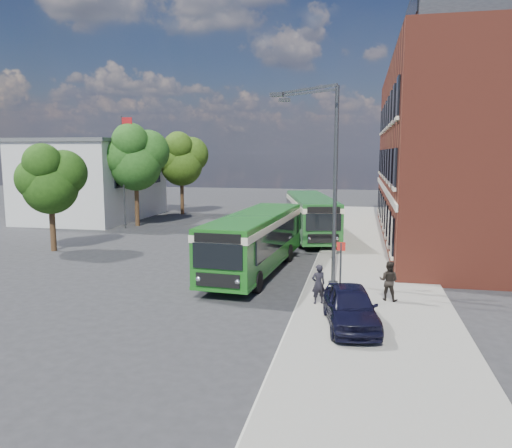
% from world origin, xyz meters
% --- Properties ---
extents(ground, '(120.00, 120.00, 0.00)m').
position_xyz_m(ground, '(0.00, 0.00, 0.00)').
color(ground, '#27272A').
rests_on(ground, ground).
extents(pavement, '(6.00, 48.00, 0.15)m').
position_xyz_m(pavement, '(7.00, 8.00, 0.07)').
color(pavement, gray).
rests_on(pavement, ground).
extents(kerb_line, '(0.12, 48.00, 0.01)m').
position_xyz_m(kerb_line, '(3.95, 8.00, 0.01)').
color(kerb_line, beige).
rests_on(kerb_line, ground).
extents(brick_office, '(12.10, 26.00, 14.20)m').
position_xyz_m(brick_office, '(14.00, 12.00, 6.97)').
color(brick_office, maroon).
rests_on(brick_office, ground).
extents(white_building, '(9.40, 13.40, 7.30)m').
position_xyz_m(white_building, '(-18.00, 18.00, 3.66)').
color(white_building, silver).
rests_on(white_building, ground).
extents(flagpole, '(0.95, 0.10, 9.00)m').
position_xyz_m(flagpole, '(-12.45, 13.00, 4.94)').
color(flagpole, '#37393C').
rests_on(flagpole, ground).
extents(street_lamp, '(2.96, 2.38, 9.00)m').
position_xyz_m(street_lamp, '(4.84, -2.00, 4.79)').
color(street_lamp, '#37393C').
rests_on(street_lamp, ground).
extents(bus_stop_sign, '(0.35, 0.08, 2.52)m').
position_xyz_m(bus_stop_sign, '(5.60, -4.20, 1.51)').
color(bus_stop_sign, '#37393C').
rests_on(bus_stop_sign, ground).
extents(bus_front, '(3.32, 11.48, 3.02)m').
position_xyz_m(bus_front, '(1.08, 0.31, 1.83)').
color(bus_front, '#1A5D19').
rests_on(bus_front, ground).
extents(bus_rear, '(5.10, 11.75, 3.02)m').
position_xyz_m(bus_rear, '(2.86, 11.26, 1.83)').
color(bus_rear, '#1D5921').
rests_on(bus_rear, ground).
extents(parked_car, '(2.33, 4.39, 1.42)m').
position_xyz_m(parked_car, '(6.09, -7.42, 0.86)').
color(parked_car, black).
rests_on(parked_car, pavement).
extents(pedestrian_a, '(0.69, 0.60, 1.60)m').
position_xyz_m(pedestrian_a, '(4.78, -5.01, 0.95)').
color(pedestrian_a, black).
rests_on(pedestrian_a, pavement).
extents(pedestrian_b, '(0.94, 0.82, 1.62)m').
position_xyz_m(pedestrian_b, '(7.54, -3.96, 0.96)').
color(pedestrian_b, black).
rests_on(pedestrian_b, pavement).
extents(tree_left, '(3.96, 3.77, 6.69)m').
position_xyz_m(tree_left, '(-12.42, 3.12, 4.54)').
color(tree_left, '#382614').
rests_on(tree_left, ground).
extents(tree_mid, '(5.04, 4.80, 8.52)m').
position_xyz_m(tree_mid, '(-11.97, 14.27, 5.78)').
color(tree_mid, '#382614').
rests_on(tree_mid, ground).
extents(tree_right, '(4.83, 4.59, 8.16)m').
position_xyz_m(tree_right, '(-11.05, 22.61, 5.53)').
color(tree_right, '#382614').
rests_on(tree_right, ground).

